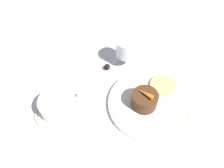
{
  "coord_description": "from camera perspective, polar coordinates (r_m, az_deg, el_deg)",
  "views": [
    {
      "loc": [
        -0.28,
        -0.24,
        0.54
      ],
      "look_at": [
        -0.06,
        0.08,
        0.04
      ],
      "focal_mm": 35.0,
      "sensor_mm": 36.0,
      "label": 1
    }
  ],
  "objects": [
    {
      "name": "dessert_cake",
      "position": [
        0.62,
        8.49,
        -4.11
      ],
      "size": [
        0.07,
        0.07,
        0.04
      ],
      "color": "#4C2D19",
      "rests_on": "dinner_plate"
    },
    {
      "name": "dinner_plate",
      "position": [
        0.64,
        9.61,
        -5.18
      ],
      "size": [
        0.24,
        0.24,
        0.01
      ],
      "color": "white",
      "rests_on": "ground_plane"
    },
    {
      "name": "chocolate_truffle",
      "position": [
        0.72,
        -1.29,
        4.48
      ],
      "size": [
        0.02,
        0.02,
        0.02
      ],
      "color": "black",
      "rests_on": "ground_plane"
    },
    {
      "name": "fork",
      "position": [
        0.61,
        -6.63,
        -10.44
      ],
      "size": [
        0.04,
        0.18,
        0.01
      ],
      "color": "silver",
      "rests_on": "ground_plane"
    },
    {
      "name": "carrot_garnish",
      "position": [
        0.59,
        8.83,
        -2.52
      ],
      "size": [
        0.03,
        0.05,
        0.01
      ],
      "color": "orange",
      "rests_on": "dessert_cake"
    },
    {
      "name": "saucer",
      "position": [
        0.64,
        -13.82,
        -6.86
      ],
      "size": [
        0.13,
        0.13,
        0.01
      ],
      "color": "white",
      "rests_on": "ground_plane"
    },
    {
      "name": "pineapple_slice",
      "position": [
        0.68,
        13.24,
        -0.52
      ],
      "size": [
        0.08,
        0.08,
        0.01
      ],
      "color": "#EFE075",
      "rests_on": "dinner_plate"
    },
    {
      "name": "coffee_cup",
      "position": [
        0.62,
        -14.07,
        -5.39
      ],
      "size": [
        0.12,
        0.1,
        0.05
      ],
      "color": "white",
      "rests_on": "saucer"
    },
    {
      "name": "ground_plane",
      "position": [
        0.66,
        8.43,
        -4.09
      ],
      "size": [
        3.0,
        3.0,
        0.0
      ],
      "primitive_type": "plane",
      "color": "white"
    },
    {
      "name": "spoon",
      "position": [
        0.64,
        -10.25,
        -5.06
      ],
      "size": [
        0.08,
        0.09,
        0.0
      ],
      "color": "silver",
      "rests_on": "saucer"
    },
    {
      "name": "wine_glass",
      "position": [
        0.7,
        3.77,
        8.97
      ],
      "size": [
        0.07,
        0.07,
        0.1
      ],
      "color": "silver",
      "rests_on": "ground_plane"
    }
  ]
}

